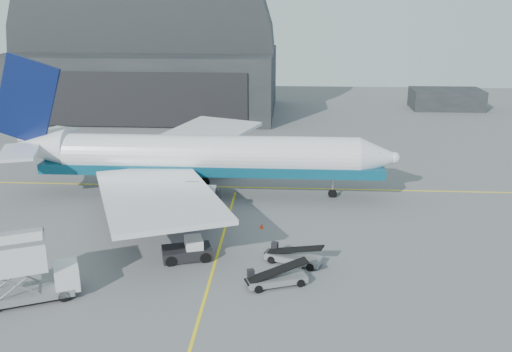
# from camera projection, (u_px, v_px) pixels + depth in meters

# --- Properties ---
(ground) EXTENTS (200.00, 200.00, 0.00)m
(ground) POSITION_uv_depth(u_px,v_px,m) (216.00, 260.00, 50.52)
(ground) COLOR #565659
(ground) RESTS_ON ground
(taxi_lines) EXTENTS (80.00, 42.12, 0.02)m
(taxi_lines) POSITION_uv_depth(u_px,v_px,m) (231.00, 209.00, 62.55)
(taxi_lines) COLOR yellow
(taxi_lines) RESTS_ON ground
(hangar) EXTENTS (50.00, 28.30, 28.00)m
(hangar) POSITION_uv_depth(u_px,v_px,m) (145.00, 64.00, 110.60)
(hangar) COLOR black
(hangar) RESTS_ON ground
(distant_bldg_a) EXTENTS (14.00, 8.00, 4.00)m
(distant_bldg_a) POSITION_uv_depth(u_px,v_px,m) (445.00, 109.00, 116.70)
(distant_bldg_a) COLOR black
(distant_bldg_a) RESTS_ON ground
(airliner) EXTENTS (46.88, 45.46, 16.45)m
(airliner) POSITION_uv_depth(u_px,v_px,m) (195.00, 157.00, 65.66)
(airliner) COLOR white
(airliner) RESTS_ON ground
(catering_truck) EXTENTS (7.72, 5.42, 4.99)m
(catering_truck) POSITION_uv_depth(u_px,v_px,m) (24.00, 271.00, 43.20)
(catering_truck) COLOR gray
(catering_truck) RESTS_ON ground
(pushback_tug) EXTENTS (4.80, 3.57, 1.99)m
(pushback_tug) POSITION_uv_depth(u_px,v_px,m) (188.00, 251.00, 50.62)
(pushback_tug) COLOR black
(pushback_tug) RESTS_ON ground
(belt_loader_a) EXTENTS (5.26, 3.22, 1.98)m
(belt_loader_a) POSITION_uv_depth(u_px,v_px,m) (276.00, 278.00, 46.03)
(belt_loader_a) COLOR gray
(belt_loader_a) RESTS_ON ground
(belt_loader_b) EXTENTS (5.29, 3.20, 1.99)m
(belt_loader_b) POSITION_uv_depth(u_px,v_px,m) (293.00, 256.00, 49.85)
(belt_loader_b) COLOR gray
(belt_loader_b) RESTS_ON ground
(traffic_cone) EXTENTS (0.38, 0.38, 0.55)m
(traffic_cone) POSITION_uv_depth(u_px,v_px,m) (262.00, 226.00, 57.35)
(traffic_cone) COLOR #FF3308
(traffic_cone) RESTS_ON ground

